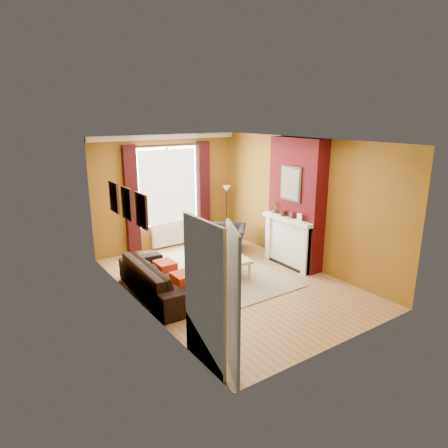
{
  "coord_description": "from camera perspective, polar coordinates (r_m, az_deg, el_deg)",
  "views": [
    {
      "loc": [
        -4.32,
        -6.08,
        3.29
      ],
      "look_at": [
        0.0,
        0.25,
        1.15
      ],
      "focal_mm": 32.0,
      "sensor_mm": 36.0,
      "label": 1
    }
  ],
  "objects": [
    {
      "name": "ground",
      "position": [
        8.15,
        1.0,
        -8.21
      ],
      "size": [
        5.5,
        5.5,
        0.0
      ],
      "primitive_type": "plane",
      "color": "olive",
      "rests_on": "ground"
    },
    {
      "name": "coffee_table",
      "position": [
        8.4,
        0.06,
        -4.59
      ],
      "size": [
        0.79,
        1.37,
        0.44
      ],
      "rotation": [
        0.0,
        0.0,
        -0.11
      ],
      "color": "#DAB57E",
      "rests_on": "ground"
    },
    {
      "name": "book_b",
      "position": [
        8.76,
        -0.29,
        -3.32
      ],
      "size": [
        0.37,
        0.4,
        0.02
      ],
      "primitive_type": "imported",
      "rotation": [
        0.0,
        0.0,
        -0.58
      ],
      "color": "#999999",
      "rests_on": "coffee_table"
    },
    {
      "name": "sofa",
      "position": [
        7.58,
        -9.04,
        -7.64
      ],
      "size": [
        0.94,
        2.25,
        0.65
      ],
      "primitive_type": "imported",
      "rotation": [
        0.0,
        0.0,
        1.54
      ],
      "color": "black",
      "rests_on": "ground"
    },
    {
      "name": "room_walls",
      "position": [
        8.28,
        3.57,
        2.27
      ],
      "size": [
        3.82,
        5.54,
        2.83
      ],
      "color": "brown",
      "rests_on": "ground"
    },
    {
      "name": "striped_rug",
      "position": [
        8.55,
        -1.67,
        -6.96
      ],
      "size": [
        2.38,
        3.28,
        0.02
      ],
      "rotation": [
        0.0,
        0.0,
        0.01
      ],
      "color": "teal",
      "rests_on": "ground"
    },
    {
      "name": "book_a",
      "position": [
        8.1,
        0.72,
        -4.92
      ],
      "size": [
        0.33,
        0.36,
        0.03
      ],
      "primitive_type": "imported",
      "rotation": [
        0.0,
        0.0,
        0.5
      ],
      "color": "#999999",
      "rests_on": "coffee_table"
    },
    {
      "name": "tv_remote",
      "position": [
        8.5,
        -0.72,
        -3.94
      ],
      "size": [
        0.07,
        0.17,
        0.02
      ],
      "rotation": [
        0.0,
        0.0,
        0.13
      ],
      "color": "#28282B",
      "rests_on": "coffee_table"
    },
    {
      "name": "wicker_stool",
      "position": [
        10.33,
        -3.31,
        -1.56
      ],
      "size": [
        0.46,
        0.46,
        0.49
      ],
      "rotation": [
        0.0,
        0.0,
        0.2
      ],
      "color": "olive",
      "rests_on": "ground"
    },
    {
      "name": "floor_lamp",
      "position": [
        10.53,
        0.38,
        3.86
      ],
      "size": [
        0.26,
        0.26,
        1.45
      ],
      "rotation": [
        0.0,
        0.0,
        -0.23
      ],
      "color": "black",
      "rests_on": "ground"
    },
    {
      "name": "mug",
      "position": [
        8.33,
        2.11,
        -4.1
      ],
      "size": [
        0.13,
        0.13,
        0.09
      ],
      "primitive_type": "imported",
      "rotation": [
        0.0,
        0.0,
        -0.45
      ],
      "color": "#999999",
      "rests_on": "coffee_table"
    },
    {
      "name": "armchair",
      "position": [
        9.75,
        0.57,
        -2.18
      ],
      "size": [
        1.26,
        1.28,
        0.63
      ],
      "primitive_type": "imported",
      "rotation": [
        0.0,
        0.0,
        4.01
      ],
      "color": "black",
      "rests_on": "ground"
    }
  ]
}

